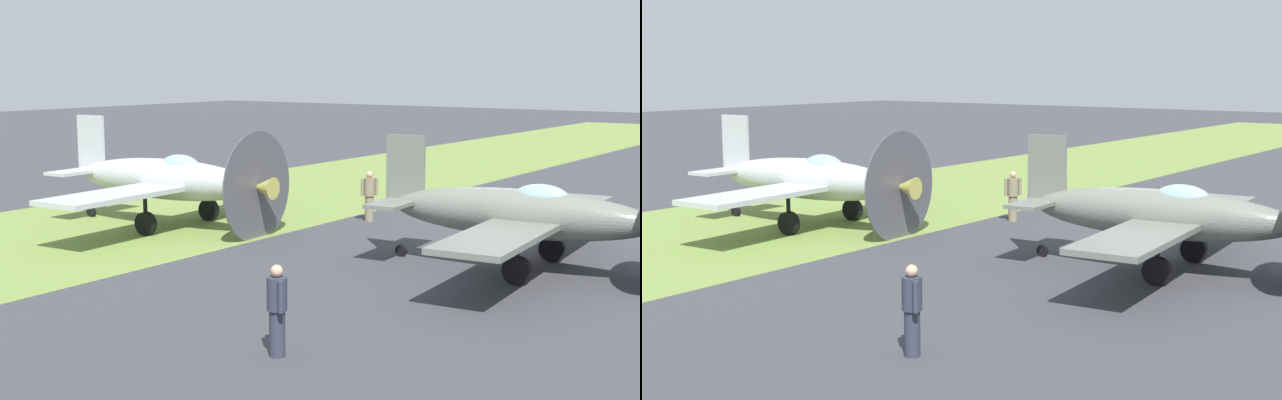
# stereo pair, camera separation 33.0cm
# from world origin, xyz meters

# --- Properties ---
(ground_plane) EXTENTS (160.00, 160.00, 0.00)m
(ground_plane) POSITION_xyz_m (0.00, 0.00, 0.00)
(ground_plane) COLOR #38383D
(grass_verge) EXTENTS (120.00, 11.00, 0.01)m
(grass_verge) POSITION_xyz_m (0.00, -12.66, 0.00)
(grass_verge) COLOR olive
(grass_verge) RESTS_ON ground
(airplane_lead) EXTENTS (10.08, 7.98, 3.58)m
(airplane_lead) POSITION_xyz_m (1.57, 1.07, 1.50)
(airplane_lead) COLOR slate
(airplane_lead) RESTS_ON ground
(airplane_wingman) EXTENTS (10.57, 8.36, 3.76)m
(airplane_wingman) POSITION_xyz_m (2.26, -11.05, 1.58)
(airplane_wingman) COLOR #B2B7BC
(airplane_wingman) RESTS_ON ground
(ground_crew_chief) EXTENTS (0.41, 0.53, 1.73)m
(ground_crew_chief) POSITION_xyz_m (10.73, 0.13, 0.91)
(ground_crew_chief) COLOR #2D3342
(ground_crew_chief) RESTS_ON ground
(ground_crew_mechanic) EXTENTS (0.53, 0.41, 1.73)m
(ground_crew_mechanic) POSITION_xyz_m (-2.46, -6.19, 0.91)
(ground_crew_mechanic) COLOR #847A5B
(ground_crew_mechanic) RESTS_ON ground
(fuel_drum) EXTENTS (0.60, 0.60, 0.90)m
(fuel_drum) POSITION_xyz_m (-7.65, -7.35, 0.45)
(fuel_drum) COLOR maroon
(fuel_drum) RESTS_ON ground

